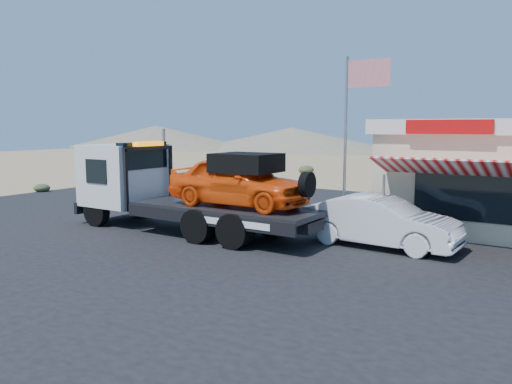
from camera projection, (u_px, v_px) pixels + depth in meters
ground at (155, 240)px, 16.32m from camera, size 120.00×120.00×0.00m
asphalt_lot at (256, 230)px, 17.75m from camera, size 32.00×24.00×0.02m
tow_truck at (187, 185)px, 17.32m from camera, size 9.32×2.76×3.12m
white_sedan at (381, 221)px, 15.23m from camera, size 4.82×1.90×1.56m
flagpole at (352, 124)px, 16.93m from camera, size 1.55×0.10×6.00m
desert_scrub at (146, 179)px, 32.36m from camera, size 24.25×32.98×0.73m
distant_hills at (392, 140)px, 67.28m from camera, size 126.00×48.00×4.20m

